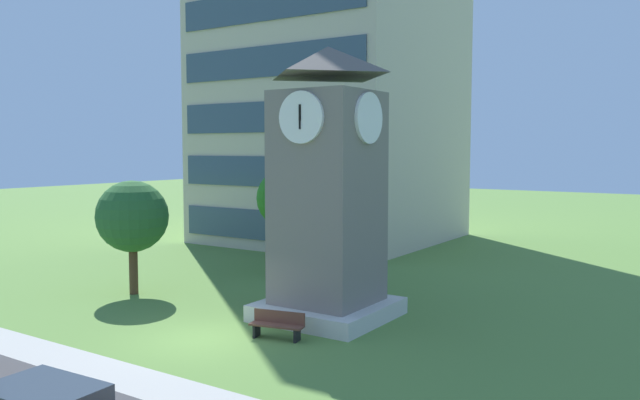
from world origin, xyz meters
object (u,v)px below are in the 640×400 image
Objects in this scene: clock_tower at (328,199)px; tree_near_tower at (132,217)px; park_bench at (277,325)px; tree_streetside at (286,199)px.

tree_near_tower is (-8.92, -1.33, -1.04)m from clock_tower.
tree_near_tower is (-8.95, 1.74, 2.83)m from park_bench.
tree_streetside is 1.08× the size of tree_near_tower.
tree_streetside is (-6.06, 5.71, -0.62)m from clock_tower.
tree_near_tower is at bearing -171.51° from clock_tower.
park_bench is at bearing -55.29° from tree_streetside.
clock_tower is at bearing 8.49° from tree_near_tower.
tree_streetside reaches higher than tree_near_tower.
clock_tower is 8.35m from tree_streetside.
clock_tower reaches higher than tree_near_tower.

